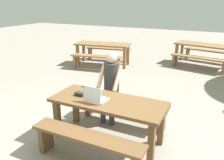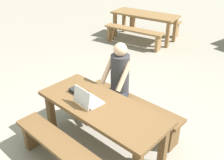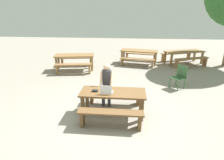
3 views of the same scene
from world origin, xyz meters
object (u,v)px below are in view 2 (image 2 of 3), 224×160
at_px(laptop, 87,100).
at_px(picnic_table_front, 102,112).
at_px(small_pouch, 75,91).
at_px(picnic_table_rear, 145,18).
at_px(person_seated, 118,79).

bearing_deg(laptop, picnic_table_front, -143.09).
bearing_deg(small_pouch, picnic_table_rear, 113.24).
bearing_deg(laptop, person_seated, -78.14).
distance_m(laptop, small_pouch, 0.34).
xyz_separation_m(small_pouch, picnic_table_rear, (-1.76, 4.10, -0.10)).
distance_m(picnic_table_front, person_seated, 0.67).
distance_m(picnic_table_front, small_pouch, 0.51).
bearing_deg(laptop, small_pouch, -6.31).
bearing_deg(small_pouch, person_seated, 68.81).
relative_size(laptop, person_seated, 0.26).
distance_m(person_seated, picnic_table_rear, 4.00).
relative_size(picnic_table_front, person_seated, 1.37).
height_order(picnic_table_front, person_seated, person_seated).
height_order(small_pouch, person_seated, person_seated).
bearing_deg(picnic_table_front, small_pouch, -176.09).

